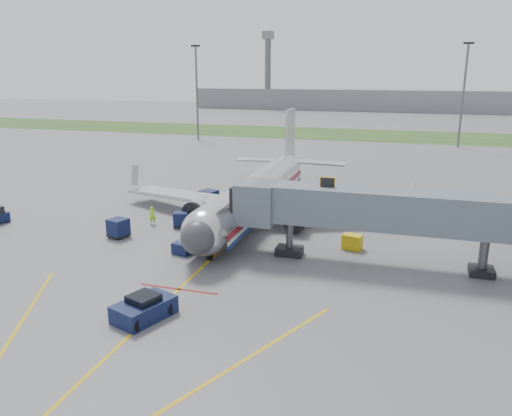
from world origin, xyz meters
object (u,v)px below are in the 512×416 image
(ramp_worker, at_px, (153,216))
(airliner, at_px, (256,192))
(belt_loader, at_px, (192,242))
(pushback_tug, at_px, (144,308))

(ramp_worker, bearing_deg, airliner, 6.76)
(airliner, height_order, ramp_worker, airliner)
(airliner, bearing_deg, belt_loader, -102.55)
(pushback_tug, xyz_separation_m, ramp_worker, (-8.99, 18.03, 0.25))
(pushback_tug, height_order, belt_loader, belt_loader)
(belt_loader, distance_m, ramp_worker, 8.68)
(pushback_tug, bearing_deg, airliner, 89.43)
(pushback_tug, bearing_deg, belt_loader, 100.19)
(pushback_tug, height_order, ramp_worker, ramp_worker)
(belt_loader, height_order, ramp_worker, belt_loader)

